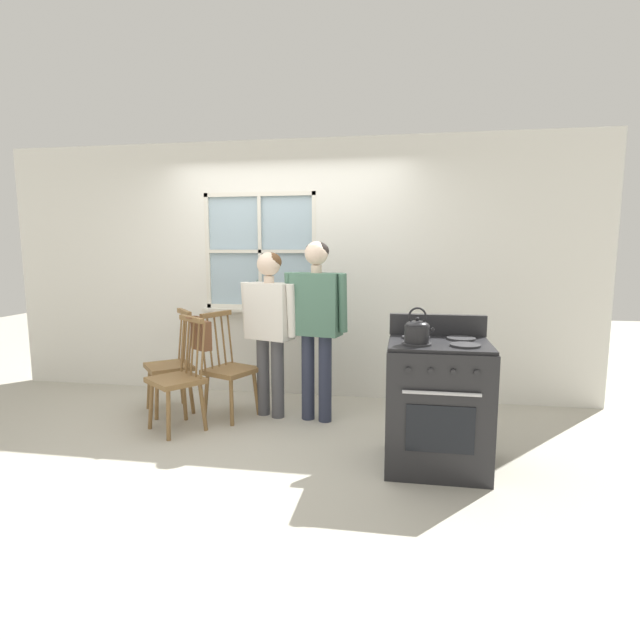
% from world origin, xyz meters
% --- Properties ---
extents(ground_plane, '(16.00, 16.00, 0.00)m').
position_xyz_m(ground_plane, '(0.00, 0.00, 0.00)').
color(ground_plane, '#B2AD9E').
extents(wall_back, '(6.40, 0.16, 2.70)m').
position_xyz_m(wall_back, '(0.02, 1.40, 1.33)').
color(wall_back, silver).
rests_on(wall_back, ground_plane).
extents(chair_by_window, '(0.58, 0.57, 0.99)m').
position_xyz_m(chair_by_window, '(-0.72, 0.14, 0.45)').
color(chair_by_window, olive).
rests_on(chair_by_window, ground_plane).
extents(chair_near_wall, '(0.53, 0.54, 0.99)m').
position_xyz_m(chair_near_wall, '(-0.40, 0.54, 0.45)').
color(chair_near_wall, olive).
rests_on(chair_near_wall, ground_plane).
extents(chair_center_cluster, '(0.58, 0.58, 0.99)m').
position_xyz_m(chair_center_cluster, '(-1.01, 0.60, 0.45)').
color(chair_center_cluster, olive).
rests_on(chair_center_cluster, ground_plane).
extents(person_elderly_left, '(0.59, 0.34, 1.55)m').
position_xyz_m(person_elderly_left, '(-0.02, 0.62, 0.96)').
color(person_elderly_left, '#4C4C51').
rests_on(person_elderly_left, ground_plane).
extents(person_teen_center, '(0.60, 0.30, 1.65)m').
position_xyz_m(person_teen_center, '(0.43, 0.58, 1.01)').
color(person_teen_center, '#2D3347').
rests_on(person_teen_center, ground_plane).
extents(stove, '(0.72, 0.68, 1.08)m').
position_xyz_m(stove, '(1.47, -0.24, 0.47)').
color(stove, '#232326').
rests_on(stove, ground_plane).
extents(kettle, '(0.21, 0.17, 0.25)m').
position_xyz_m(kettle, '(1.31, -0.37, 1.02)').
color(kettle, black).
rests_on(kettle, stove).
extents(potted_plant, '(0.17, 0.17, 0.33)m').
position_xyz_m(potted_plant, '(-0.35, 1.31, 1.02)').
color(potted_plant, '#42474C').
rests_on(potted_plant, wall_back).
extents(handbag, '(0.25, 0.25, 0.31)m').
position_xyz_m(handbag, '(-0.57, 0.32, 0.82)').
color(handbag, brown).
rests_on(handbag, chair_by_window).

